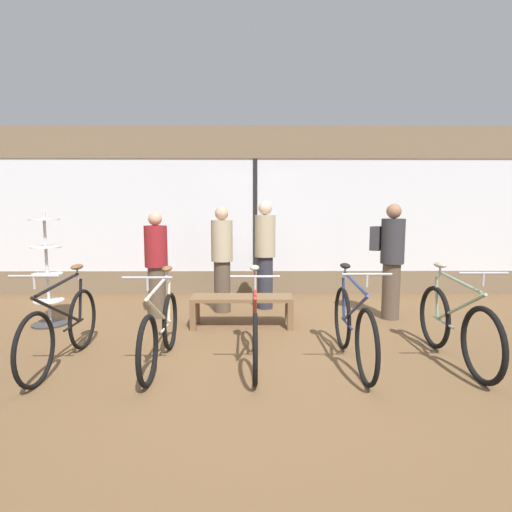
# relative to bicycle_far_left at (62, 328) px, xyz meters

# --- Properties ---
(ground_plane) EXTENTS (24.00, 24.00, 0.00)m
(ground_plane) POSITION_rel_bicycle_far_left_xyz_m (2.04, 0.08, -0.39)
(ground_plane) COLOR brown
(shop_back_wall) EXTENTS (12.00, 0.08, 3.20)m
(shop_back_wall) POSITION_rel_bicycle_far_left_xyz_m (2.04, 3.63, 1.24)
(shop_back_wall) COLOR #7A664C
(shop_back_wall) RESTS_ON ground_plane
(bicycle_far_left) EXTENTS (0.46, 1.74, 1.03)m
(bicycle_far_left) POSITION_rel_bicycle_far_left_xyz_m (0.00, 0.00, 0.00)
(bicycle_far_left) COLOR black
(bicycle_far_left) RESTS_ON ground_plane
(bicycle_left) EXTENTS (0.46, 1.66, 1.01)m
(bicycle_left) POSITION_rel_bicycle_far_left_xyz_m (1.03, -0.00, -0.02)
(bicycle_left) COLOR black
(bicycle_left) RESTS_ON ground_plane
(bicycle_center) EXTENTS (0.46, 1.68, 1.02)m
(bicycle_center) POSITION_rel_bicycle_far_left_xyz_m (2.02, 0.02, -0.01)
(bicycle_center) COLOR black
(bicycle_center) RESTS_ON ground_plane
(bicycle_right) EXTENTS (0.46, 1.73, 1.04)m
(bicycle_right) POSITION_rel_bicycle_far_left_xyz_m (3.05, 0.00, 0.01)
(bicycle_right) COLOR black
(bicycle_right) RESTS_ON ground_plane
(bicycle_far_right) EXTENTS (0.46, 1.73, 1.05)m
(bicycle_far_right) POSITION_rel_bicycle_far_left_xyz_m (4.14, 0.02, 0.00)
(bicycle_far_right) COLOR black
(bicycle_far_right) RESTS_ON ground_plane
(accessory_rack) EXTENTS (0.48, 0.48, 1.59)m
(accessory_rack) POSITION_rel_bicycle_far_left_xyz_m (-0.89, 1.48, 0.26)
(accessory_rack) COLOR #333333
(accessory_rack) RESTS_ON ground_plane
(display_bench) EXTENTS (1.40, 0.44, 0.43)m
(display_bench) POSITION_rel_bicycle_far_left_xyz_m (1.85, 1.38, -0.04)
(display_bench) COLOR brown
(display_bench) RESTS_ON ground_plane
(customer_near_rack) EXTENTS (0.56, 0.51, 1.72)m
(customer_near_rack) POSITION_rel_bicycle_far_left_xyz_m (4.05, 1.78, 0.53)
(customer_near_rack) COLOR brown
(customer_near_rack) RESTS_ON ground_plane
(customer_by_window) EXTENTS (0.37, 0.37, 1.77)m
(customer_by_window) POSITION_rel_bicycle_far_left_xyz_m (2.20, 2.44, 0.54)
(customer_by_window) COLOR #2D2D38
(customer_by_window) RESTS_ON ground_plane
(customer_mid_floor) EXTENTS (0.46, 0.46, 1.68)m
(customer_mid_floor) POSITION_rel_bicycle_far_left_xyz_m (1.51, 2.21, 0.49)
(customer_mid_floor) COLOR brown
(customer_mid_floor) RESTS_ON ground_plane
(customer_near_bench) EXTENTS (0.34, 0.34, 1.60)m
(customer_near_bench) POSITION_rel_bicycle_far_left_xyz_m (0.54, 1.88, 0.44)
(customer_near_bench) COLOR brown
(customer_near_bench) RESTS_ON ground_plane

